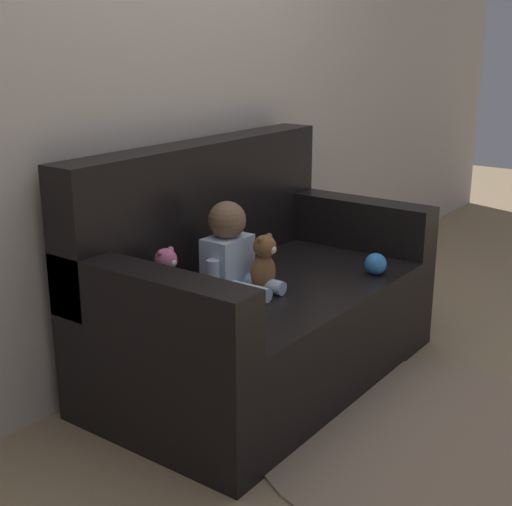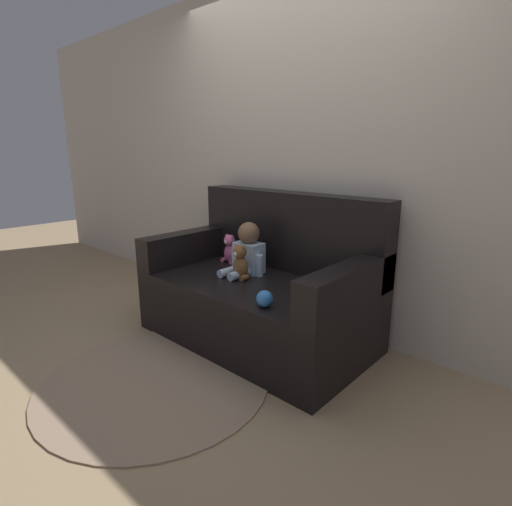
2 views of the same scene
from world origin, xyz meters
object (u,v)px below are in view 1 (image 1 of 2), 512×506
toy_ball (376,264)px  teddy_bear_brown (264,265)px  person_baby (231,252)px  plush_toy_side (166,277)px  couch (254,300)px

toy_ball → teddy_bear_brown: bearing=149.3°
person_baby → plush_toy_side: size_ratio=1.64×
teddy_bear_brown → plush_toy_side: (-0.35, 0.23, -0.01)m
couch → plush_toy_side: couch is taller
teddy_bear_brown → toy_ball: 0.55m
plush_toy_side → teddy_bear_brown: bearing=-34.2°
person_baby → teddy_bear_brown: (0.06, -0.13, -0.05)m
plush_toy_side → toy_ball: bearing=-32.2°
couch → person_baby: bearing=178.3°
couch → person_baby: 0.31m
person_baby → plush_toy_side: person_baby is taller
person_baby → teddy_bear_brown: bearing=-66.6°
couch → teddy_bear_brown: (-0.10, -0.13, 0.22)m
couch → plush_toy_side: bearing=166.4°
person_baby → toy_ball: bearing=-37.9°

